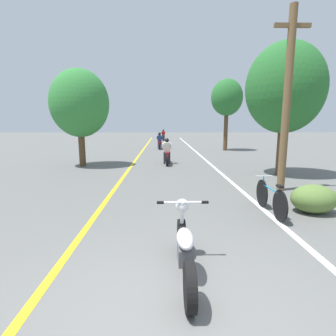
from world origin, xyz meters
The scene contains 13 objects.
ground_plane centered at (0.00, 0.00, 0.00)m, with size 120.00×120.00×0.00m, color #60605E.
lane_stripe_center centered at (-1.70, 12.88, 0.00)m, with size 0.14×48.00×0.01m, color yellow.
lane_stripe_edge centered at (2.49, 12.88, 0.00)m, with size 0.14×48.00×0.01m, color white.
utility_pole centered at (3.80, 5.74, 2.91)m, with size 1.10×0.24×5.65m.
roadside_tree_right_near centered at (4.89, 8.32, 3.57)m, with size 3.17×2.85×5.41m.
roadside_tree_right_far centered at (4.97, 18.43, 4.11)m, with size 2.47×2.22×5.58m.
roadside_tree_left centered at (-4.20, 10.82, 3.13)m, with size 2.90×2.61×4.82m.
roadside_bush centered at (3.62, 3.55, 0.35)m, with size 1.10×0.88×0.70m.
motorcycle_foreground centered at (0.23, 0.93, 0.41)m, with size 0.81×1.96×0.98m.
motorcycle_rider_lead centered at (0.15, 11.44, 0.52)m, with size 0.50×2.11×1.39m.
motorcycle_rider_mid centered at (-0.34, 19.86, 0.54)m, with size 0.50×2.11×1.40m.
motorcycle_rider_far centered at (0.01, 30.94, 0.54)m, with size 0.50×2.02×1.40m.
bicycle_parked centered at (2.53, 3.51, 0.39)m, with size 0.44×1.80×0.84m.
Camera 1 is at (-0.09, -2.57, 2.18)m, focal length 28.00 mm.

